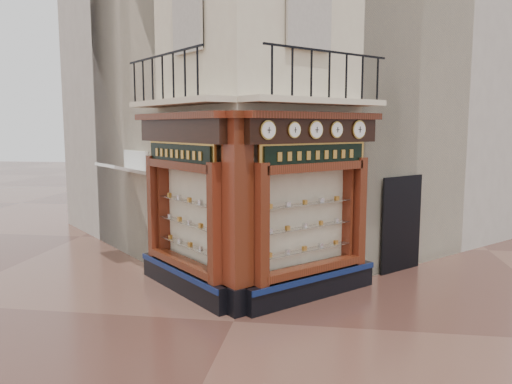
% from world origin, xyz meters
% --- Properties ---
extents(ground, '(80.00, 80.00, 0.00)m').
position_xyz_m(ground, '(0.00, 0.00, 0.00)').
color(ground, '#492A22').
rests_on(ground, ground).
extents(main_building, '(11.31, 11.31, 12.00)m').
position_xyz_m(main_building, '(0.00, 6.16, 6.00)').
color(main_building, beige).
rests_on(main_building, ground).
extents(neighbour_left, '(11.31, 11.31, 11.00)m').
position_xyz_m(neighbour_left, '(-2.47, 8.63, 5.50)').
color(neighbour_left, '#B6AD9F').
rests_on(neighbour_left, ground).
extents(neighbour_right, '(11.31, 11.31, 11.00)m').
position_xyz_m(neighbour_right, '(2.47, 8.63, 5.50)').
color(neighbour_right, '#B6AD9F').
rests_on(neighbour_right, ground).
extents(shopfront_left, '(2.86, 2.86, 3.98)m').
position_xyz_m(shopfront_left, '(-1.41, 1.57, 1.98)').
color(shopfront_left, black).
rests_on(shopfront_left, ground).
extents(shopfront_right, '(2.86, 2.86, 3.98)m').
position_xyz_m(shopfront_right, '(1.41, 1.57, 1.98)').
color(shopfront_right, black).
rests_on(shopfront_right, ground).
extents(corner_pilaster, '(0.85, 0.85, 3.98)m').
position_xyz_m(corner_pilaster, '(0.00, 0.50, 1.95)').
color(corner_pilaster, black).
rests_on(corner_pilaster, ground).
extents(balcony, '(5.94, 2.97, 1.03)m').
position_xyz_m(balcony, '(0.00, 1.49, 4.22)').
color(balcony, beige).
rests_on(balcony, ground).
extents(clock_a, '(0.29, 0.29, 0.37)m').
position_xyz_m(clock_a, '(0.59, 0.49, 3.62)').
color(clock_a, '#B6903C').
rests_on(clock_a, ground).
extents(clock_b, '(0.26, 0.26, 0.32)m').
position_xyz_m(clock_b, '(1.05, 0.95, 3.62)').
color(clock_b, '#B6903C').
rests_on(clock_b, ground).
extents(clock_c, '(0.30, 0.30, 0.37)m').
position_xyz_m(clock_c, '(1.47, 1.36, 3.62)').
color(clock_c, '#B6903C').
rests_on(clock_c, ground).
extents(clock_d, '(0.28, 0.28, 0.35)m').
position_xyz_m(clock_d, '(1.89, 1.78, 3.62)').
color(clock_d, '#B6903C').
rests_on(clock_d, ground).
extents(clock_e, '(0.32, 0.32, 0.40)m').
position_xyz_m(clock_e, '(2.38, 2.27, 3.62)').
color(clock_e, '#B6903C').
rests_on(clock_e, ground).
extents(awning, '(1.62, 1.62, 0.29)m').
position_xyz_m(awning, '(-3.72, 3.51, 0.00)').
color(awning, silver).
rests_on(awning, ground).
extents(signboard_left, '(2.07, 2.07, 0.55)m').
position_xyz_m(signboard_left, '(-1.46, 1.51, 3.10)').
color(signboard_left, '#C48C39').
rests_on(signboard_left, ground).
extents(signboard_right, '(2.12, 2.12, 0.57)m').
position_xyz_m(signboard_right, '(1.46, 1.51, 3.10)').
color(signboard_right, '#C48C39').
rests_on(signboard_right, ground).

